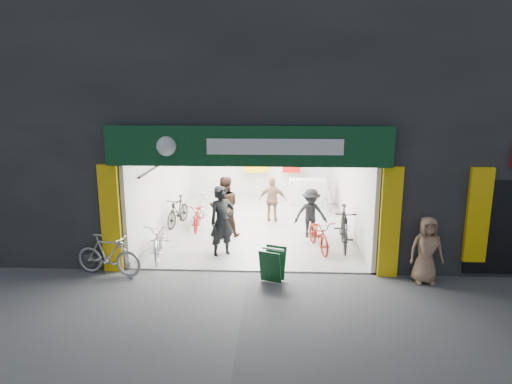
# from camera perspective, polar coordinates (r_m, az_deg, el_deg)

# --- Properties ---
(ground) EXTENTS (60.00, 60.00, 0.00)m
(ground) POSITION_cam_1_polar(r_m,az_deg,el_deg) (11.09, -0.92, -9.98)
(ground) COLOR #56565B
(ground) RESTS_ON ground
(building) EXTENTS (17.00, 10.27, 8.00)m
(building) POSITION_cam_1_polar(r_m,az_deg,el_deg) (15.19, 3.78, 12.85)
(building) COLOR #232326
(building) RESTS_ON ground
(bike_left_front) EXTENTS (0.93, 1.94, 0.98)m
(bike_left_front) POSITION_cam_1_polar(r_m,az_deg,el_deg) (12.18, -11.95, -5.68)
(bike_left_front) COLOR #B9B9BE
(bike_left_front) RESTS_ON ground
(bike_left_midfront) EXTENTS (0.75, 1.65, 0.96)m
(bike_left_midfront) POSITION_cam_1_polar(r_m,az_deg,el_deg) (14.74, -9.75, -2.39)
(bike_left_midfront) COLOR black
(bike_left_midfront) RESTS_ON ground
(bike_left_midback) EXTENTS (0.65, 1.63, 0.84)m
(bike_left_midback) POSITION_cam_1_polar(r_m,az_deg,el_deg) (14.35, -7.25, -2.96)
(bike_left_midback) COLOR maroon
(bike_left_midback) RESTS_ON ground
(bike_left_back) EXTENTS (0.46, 1.58, 0.95)m
(bike_left_back) POSITION_cam_1_polar(r_m,az_deg,el_deg) (15.18, -6.68, -1.87)
(bike_left_back) COLOR silver
(bike_left_back) RESTS_ON ground
(bike_right_front) EXTENTS (0.68, 1.97, 1.16)m
(bike_right_front) POSITION_cam_1_polar(r_m,az_deg,el_deg) (12.73, 10.95, -4.41)
(bike_right_front) COLOR black
(bike_right_front) RESTS_ON ground
(bike_right_mid) EXTENTS (0.93, 1.79, 0.89)m
(bike_right_mid) POSITION_cam_1_polar(r_m,az_deg,el_deg) (12.48, 7.87, -5.27)
(bike_right_mid) COLOR maroon
(bike_right_mid) RESTS_ON ground
(bike_right_back) EXTENTS (0.54, 1.91, 1.15)m
(bike_right_back) POSITION_cam_1_polar(r_m,az_deg,el_deg) (16.78, 8.97, -0.17)
(bike_right_back) COLOR #A5A5AA
(bike_right_back) RESTS_ON ground
(parked_bike) EXTENTS (1.72, 0.79, 0.99)m
(parked_bike) POSITION_cam_1_polar(r_m,az_deg,el_deg) (11.31, -17.96, -7.47)
(parked_bike) COLOR #A4A3A8
(parked_bike) RESTS_ON ground
(customer_a) EXTENTS (0.82, 0.74, 1.87)m
(customer_a) POSITION_cam_1_polar(r_m,az_deg,el_deg) (11.84, -4.26, -3.71)
(customer_a) COLOR black
(customer_a) RESTS_ON ground
(customer_b) EXTENTS (0.98, 0.81, 1.82)m
(customer_b) POSITION_cam_1_polar(r_m,az_deg,el_deg) (13.38, -3.96, -1.89)
(customer_b) COLOR #342117
(customer_b) RESTS_ON ground
(customer_c) EXTENTS (1.02, 0.66, 1.49)m
(customer_c) POSITION_cam_1_polar(r_m,az_deg,el_deg) (13.33, 6.86, -2.74)
(customer_c) COLOR black
(customer_c) RESTS_ON ground
(customer_d) EXTENTS (0.91, 0.43, 1.51)m
(customer_d) POSITION_cam_1_polar(r_m,az_deg,el_deg) (14.86, 2.09, -0.99)
(customer_d) COLOR #957056
(customer_d) RESTS_ON ground
(pedestrian_near) EXTENTS (0.77, 0.51, 1.54)m
(pedestrian_near) POSITION_cam_1_polar(r_m,az_deg,el_deg) (10.96, 20.53, -6.81)
(pedestrian_near) COLOR #9C755B
(pedestrian_near) RESTS_ON ground
(sandwich_board) EXTENTS (0.64, 0.65, 0.77)m
(sandwich_board) POSITION_cam_1_polar(r_m,az_deg,el_deg) (10.45, 2.09, -8.96)
(sandwich_board) COLOR #0F3D1C
(sandwich_board) RESTS_ON ground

